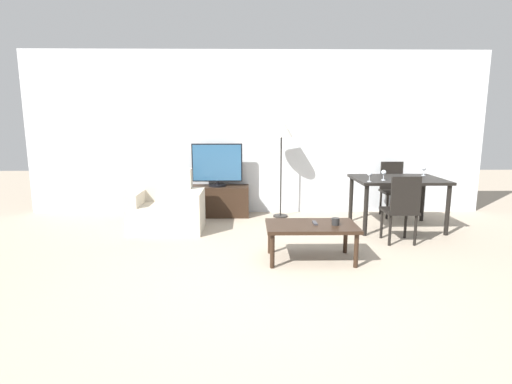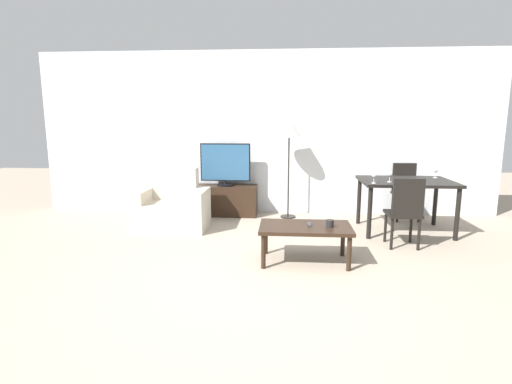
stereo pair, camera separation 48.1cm
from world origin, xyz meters
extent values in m
plane|color=tan|center=(0.00, 0.00, 0.00)|extent=(18.00, 18.00, 0.00)
cube|color=silver|center=(0.00, 3.29, 1.35)|extent=(7.69, 0.06, 2.70)
cube|color=beige|center=(-1.31, 2.10, 0.20)|extent=(0.66, 0.69, 0.40)
cube|color=beige|center=(-1.31, 2.35, 0.63)|extent=(0.66, 0.20, 0.47)
cube|color=beige|center=(-1.73, 2.10, 0.29)|extent=(0.18, 0.69, 0.58)
cube|color=beige|center=(-0.89, 2.10, 0.29)|extent=(0.18, 0.69, 0.58)
cube|color=black|center=(-0.65, 3.01, 0.25)|extent=(1.03, 0.43, 0.50)
cylinder|color=black|center=(-0.65, 3.01, 0.51)|extent=(0.29, 0.29, 0.03)
cylinder|color=black|center=(-0.65, 3.01, 0.55)|extent=(0.04, 0.04, 0.05)
cube|color=black|center=(-0.65, 3.01, 0.89)|extent=(0.82, 0.04, 0.62)
cube|color=#2D5B84|center=(-0.65, 2.99, 0.89)|extent=(0.79, 0.01, 0.58)
cube|color=black|center=(0.57, 0.85, 0.40)|extent=(1.02, 0.59, 0.04)
cylinder|color=black|center=(0.12, 0.61, 0.19)|extent=(0.05, 0.05, 0.38)
cylinder|color=black|center=(1.02, 0.61, 0.19)|extent=(0.05, 0.05, 0.38)
cylinder|color=black|center=(0.12, 1.10, 0.19)|extent=(0.05, 0.05, 0.38)
cylinder|color=black|center=(1.02, 1.10, 0.19)|extent=(0.05, 0.05, 0.38)
cube|color=black|center=(2.03, 2.21, 0.72)|extent=(1.25, 0.92, 0.04)
cylinder|color=black|center=(1.47, 1.81, 0.35)|extent=(0.06, 0.06, 0.70)
cylinder|color=black|center=(2.60, 1.81, 0.35)|extent=(0.06, 0.06, 0.70)
cylinder|color=black|center=(1.47, 2.61, 0.35)|extent=(0.06, 0.06, 0.70)
cylinder|color=black|center=(2.60, 2.61, 0.35)|extent=(0.06, 0.06, 0.70)
cube|color=black|center=(1.82, 1.52, 0.41)|extent=(0.40, 0.40, 0.04)
cylinder|color=black|center=(1.65, 1.69, 0.20)|extent=(0.04, 0.04, 0.40)
cylinder|color=black|center=(1.98, 1.69, 0.20)|extent=(0.04, 0.04, 0.40)
cylinder|color=black|center=(1.65, 1.36, 0.20)|extent=(0.04, 0.04, 0.40)
cylinder|color=black|center=(1.98, 1.36, 0.20)|extent=(0.04, 0.04, 0.40)
cube|color=black|center=(1.82, 1.34, 0.66)|extent=(0.37, 0.04, 0.46)
cube|color=black|center=(2.25, 2.90, 0.41)|extent=(0.40, 0.40, 0.04)
cylinder|color=black|center=(2.09, 2.74, 0.20)|extent=(0.04, 0.04, 0.40)
cylinder|color=black|center=(2.42, 2.74, 0.20)|extent=(0.04, 0.04, 0.40)
cylinder|color=black|center=(2.09, 3.06, 0.20)|extent=(0.04, 0.04, 0.40)
cylinder|color=black|center=(2.42, 3.06, 0.20)|extent=(0.04, 0.04, 0.40)
cube|color=black|center=(2.25, 3.08, 0.66)|extent=(0.37, 0.04, 0.46)
cylinder|color=black|center=(0.39, 2.92, 0.01)|extent=(0.24, 0.24, 0.02)
cylinder|color=black|center=(0.39, 2.92, 0.67)|extent=(0.02, 0.02, 1.29)
cone|color=white|center=(0.39, 2.92, 1.46)|extent=(0.37, 0.37, 0.29)
cube|color=#38383D|center=(0.61, 0.88, 0.43)|extent=(0.04, 0.15, 0.02)
cube|color=#38383D|center=(0.86, 1.00, 0.43)|extent=(0.04, 0.15, 0.02)
cylinder|color=black|center=(0.84, 0.82, 0.46)|extent=(0.09, 0.09, 0.08)
cylinder|color=silver|center=(1.75, 2.00, 0.75)|extent=(0.06, 0.06, 0.01)
cylinder|color=silver|center=(1.75, 2.00, 0.79)|extent=(0.01, 0.01, 0.07)
sphere|color=silver|center=(1.75, 2.00, 0.86)|extent=(0.07, 0.07, 0.07)
cylinder|color=silver|center=(1.51, 1.87, 0.75)|extent=(0.06, 0.06, 0.01)
cylinder|color=silver|center=(1.51, 1.87, 0.79)|extent=(0.01, 0.01, 0.07)
sphere|color=silver|center=(1.51, 1.87, 0.86)|extent=(0.07, 0.07, 0.07)
cylinder|color=silver|center=(2.52, 2.46, 0.75)|extent=(0.06, 0.06, 0.01)
cylinder|color=silver|center=(2.52, 2.46, 0.79)|extent=(0.01, 0.01, 0.07)
sphere|color=silver|center=(2.52, 2.46, 0.86)|extent=(0.07, 0.07, 0.07)
camera|label=1|loc=(-0.13, -3.48, 1.58)|focal=28.00mm
camera|label=2|loc=(0.35, -3.47, 1.58)|focal=28.00mm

